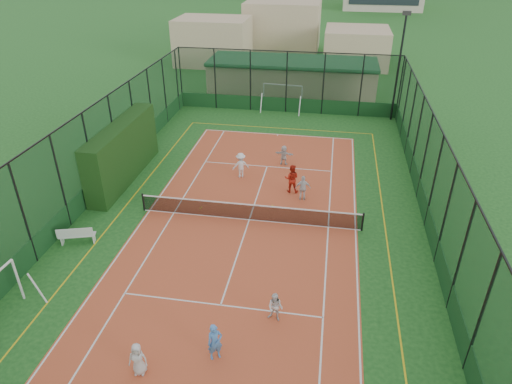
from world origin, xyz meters
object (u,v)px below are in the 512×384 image
child_near_mid (215,342)px  child_far_right (303,188)px  child_near_left (138,359)px  white_bench (77,235)px  child_far_back (284,155)px  clubhouse (292,77)px  futsal_goal_far (282,98)px  child_far_left (241,165)px  coach (292,179)px  child_near_right (275,307)px  floodlight_ne (398,68)px

child_near_mid → child_far_right: child_near_mid is taller
child_near_left → child_far_right: bearing=62.8°
white_bench → child_near_mid: bearing=-50.9°
child_far_back → child_far_right: bearing=117.0°
white_bench → child_near_mid: (8.24, -5.58, 0.28)m
clubhouse → futsal_goal_far: size_ratio=4.52×
clubhouse → futsal_goal_far: bearing=-94.1°
child_far_left → child_far_right: bearing=129.6°
futsal_goal_far → child_near_mid: size_ratio=2.26×
white_bench → coach: bearing=18.2°
child_far_left → child_far_right: 4.51m
child_near_left → white_bench: bearing=123.9°
futsal_goal_far → child_far_left: bearing=-90.1°
clubhouse → white_bench: 26.56m
white_bench → child_near_right: size_ratio=1.35×
child_far_left → clubhouse: bearing=-116.6°
futsal_goal_far → child_far_back: futsal_goal_far is taller
floodlight_ne → child_far_left: 15.87m
child_near_left → coach: size_ratio=0.77×
child_near_left → child_far_right: child_far_right is taller
child_near_mid → coach: coach is taller
floodlight_ne → white_bench: bearing=-129.4°
clubhouse → white_bench: size_ratio=8.97×
white_bench → child_far_left: size_ratio=1.07×
child_near_right → floodlight_ne: bearing=88.8°
child_near_left → child_near_mid: (2.39, 1.07, 0.09)m
child_near_left → child_near_mid: bearing=16.6°
white_bench → child_far_right: size_ratio=1.14×
futsal_goal_far → child_near_right: (2.61, -24.18, -0.45)m
floodlight_ne → child_far_back: (-7.59, -9.69, -3.46)m
coach → clubhouse: bearing=-85.8°
clubhouse → child_far_back: 15.15m
white_bench → futsal_goal_far: (7.46, 20.75, 0.61)m
futsal_goal_far → coach: futsal_goal_far is taller
child_far_back → clubhouse: bearing=-79.1°
white_bench → child_far_right: 11.97m
child_near_right → coach: (-0.41, 10.20, 0.22)m
child_far_back → child_near_left: bearing=87.2°
futsal_goal_far → child_far_right: (2.92, -14.80, -0.34)m
child_near_mid → coach: bearing=51.2°
clubhouse → child_far_right: size_ratio=10.27×
white_bench → child_far_back: bearing=32.6°
child_near_left → child_far_right: 13.39m
futsal_goal_far → child_far_left: 12.70m
child_near_right → coach: 10.21m
child_far_right → child_far_left: bearing=-35.7°
white_bench → child_far_left: child_far_left is taller
child_near_right → child_far_right: (0.31, 9.39, 0.11)m
clubhouse → child_far_left: clubhouse is taller
coach → child_far_right: bearing=130.3°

